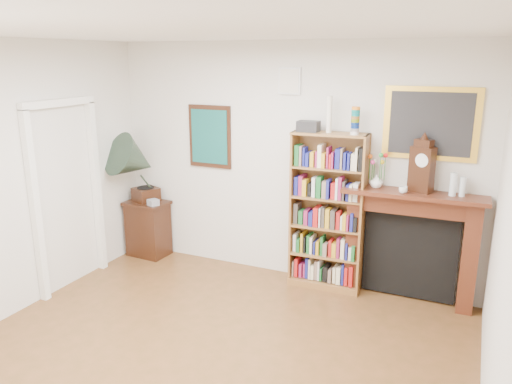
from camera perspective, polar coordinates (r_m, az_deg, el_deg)
room at (r=3.75m, az=-9.86°, el=-3.92°), size 4.51×5.01×2.81m
door_casing at (r=6.06m, az=-20.87°, el=1.28°), size 0.08×1.02×2.17m
teal_poster at (r=6.29m, az=-5.30°, el=6.32°), size 0.58×0.04×0.78m
small_picture at (r=5.77m, az=3.86°, el=12.55°), size 0.26×0.04×0.30m
gilt_painting at (r=5.46m, az=19.33°, el=7.37°), size 0.95×0.04×0.75m
bookshelf at (r=5.69m, az=8.16°, el=-1.30°), size 0.85×0.33×2.09m
side_cabinet at (r=6.90m, az=-12.22°, el=-4.08°), size 0.57×0.43×0.75m
fireplace at (r=5.66m, az=17.27°, el=-4.83°), size 1.49×0.40×1.25m
gramophone at (r=6.57m, az=-13.53°, el=3.17°), size 0.82×0.90×0.96m
cd_stack at (r=6.59m, az=-11.67°, el=-1.18°), size 0.16×0.16×0.08m
mantel_clock at (r=5.43m, az=18.43°, el=2.74°), size 0.27×0.21×0.55m
flower_vase at (r=5.52m, az=13.58°, el=1.20°), size 0.14×0.14×0.14m
teacup at (r=5.37m, az=16.46°, el=0.23°), size 0.10×0.10×0.07m
bottle_left at (r=5.42m, az=21.61°, el=0.83°), size 0.07×0.07×0.24m
bottle_right at (r=5.44m, az=22.54°, el=0.56°), size 0.06×0.06×0.20m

